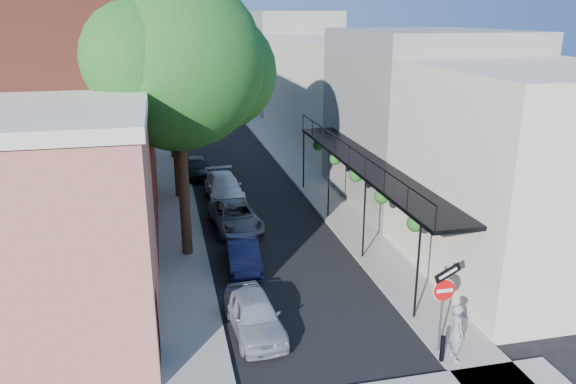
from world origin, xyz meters
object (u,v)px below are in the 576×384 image
parked_car_c (235,217)px  oak_near (188,65)px  oak_mid (179,68)px  oak_far (174,37)px  parked_car_b (243,254)px  parked_car_a (254,314)px  sign_post (444,294)px  parked_car_d (224,187)px  bollard (442,349)px  parked_car_e (196,167)px  pedestrian (456,332)px

parked_car_c → oak_near: bearing=-134.8°
oak_near → oak_mid: 8.01m
parked_car_c → oak_mid: bearing=104.8°
oak_far → parked_car_b: 20.56m
parked_car_a → sign_post: bearing=-29.8°
sign_post → parked_car_d: bearing=105.6°
parked_car_c → bollard: bearing=-74.6°
parked_car_e → parked_car_a: bearing=-87.4°
parked_car_b → parked_car_e: size_ratio=0.94×
oak_near → parked_car_c: size_ratio=2.57×
oak_mid → parked_car_c: size_ratio=2.30×
parked_car_d → pedestrian: size_ratio=2.55×
parked_car_d → pedestrian: 17.52m
oak_near → parked_car_a: (1.34, -6.82, -7.24)m
bollard → parked_car_b: bearing=121.0°
parked_car_e → pedestrian: bearing=-73.5°
oak_far → parked_car_b: oak_far is taller
oak_near → parked_car_c: 7.86m
parked_car_a → parked_car_c: size_ratio=0.84×
sign_post → parked_car_c: bearing=111.5°
parked_car_b → bollard: bearing=-55.7°
oak_mid → parked_car_c: (2.00, -5.66, -6.44)m
sign_post → bollard: (-0.16, -0.47, -1.52)m
parked_car_a → parked_car_e: 18.40m
oak_far → bollard: bearing=-76.6°
parked_car_a → pedestrian: bearing=-32.7°
pedestrian → oak_near: bearing=36.5°
oak_near → bollard: bearing=-56.9°
parked_car_d → parked_car_a: bearing=-94.0°
bollard → oak_far: oak_far is taller
sign_post → parked_car_c: size_ratio=0.67×
bollard → oak_near: size_ratio=0.07×
oak_mid → parked_car_d: 6.77m
oak_near → parked_car_a: bearing=-78.9°
oak_mid → oak_far: bearing=89.6°
oak_near → oak_mid: oak_near is taller
sign_post → pedestrian: sign_post is taller
sign_post → parked_car_c: (-4.58, 11.60, -1.42)m
oak_mid → parked_car_a: (1.39, -14.79, -6.42)m
oak_near → parked_car_c: (1.95, 2.31, -7.26)m
oak_near → oak_mid: (-0.05, 7.97, -0.82)m
parked_car_a → pedestrian: size_ratio=2.09×
sign_post → parked_car_b: 8.87m
parked_car_b → oak_near: bearing=133.7°
bollard → oak_far: 28.58m
oak_far → parked_car_c: bearing=-82.5°
bollard → pedestrian: bearing=0.0°
parked_car_b → parked_car_e: 13.59m
oak_near → parked_car_d: (1.97, 7.09, -7.22)m
oak_near → oak_far: (0.01, 17.01, 0.38)m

